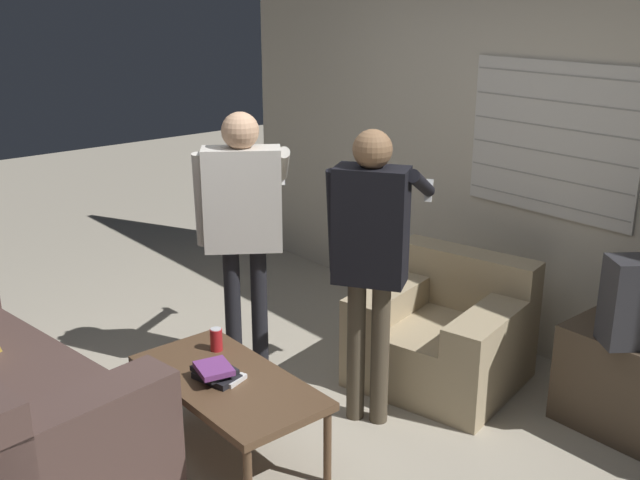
{
  "coord_description": "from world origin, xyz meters",
  "views": [
    {
      "loc": [
        2.91,
        -1.97,
        2.28
      ],
      "look_at": [
        -0.03,
        0.5,
        1.0
      ],
      "focal_mm": 42.0,
      "sensor_mm": 36.0,
      "label": 1
    }
  ],
  "objects_px": {
    "armchair_beige": "(444,334)",
    "spare_remote": "(236,381)",
    "person_left_standing": "(243,212)",
    "book_stack": "(215,372)",
    "coffee_table": "(228,386)",
    "person_right_standing": "(371,245)",
    "soda_can": "(216,339)"
  },
  "relations": [
    {
      "from": "person_left_standing",
      "to": "soda_can",
      "type": "xyz_separation_m",
      "value": [
        0.4,
        -0.47,
        -0.53
      ]
    },
    {
      "from": "person_right_standing",
      "to": "armchair_beige",
      "type": "bearing_deg",
      "value": 60.02
    },
    {
      "from": "coffee_table",
      "to": "person_right_standing",
      "type": "relative_size",
      "value": 0.66
    },
    {
      "from": "spare_remote",
      "to": "soda_can",
      "type": "bearing_deg",
      "value": 143.41
    },
    {
      "from": "armchair_beige",
      "to": "coffee_table",
      "type": "height_order",
      "value": "armchair_beige"
    },
    {
      "from": "person_left_standing",
      "to": "book_stack",
      "type": "relative_size",
      "value": 6.63
    },
    {
      "from": "person_left_standing",
      "to": "book_stack",
      "type": "height_order",
      "value": "person_left_standing"
    },
    {
      "from": "coffee_table",
      "to": "book_stack",
      "type": "relative_size",
      "value": 4.37
    },
    {
      "from": "person_left_standing",
      "to": "coffee_table",
      "type": "bearing_deg",
      "value": -95.21
    },
    {
      "from": "person_left_standing",
      "to": "soda_can",
      "type": "height_order",
      "value": "person_left_standing"
    },
    {
      "from": "soda_can",
      "to": "spare_remote",
      "type": "relative_size",
      "value": 0.93
    },
    {
      "from": "coffee_table",
      "to": "person_left_standing",
      "type": "distance_m",
      "value": 1.12
    },
    {
      "from": "coffee_table",
      "to": "spare_remote",
      "type": "bearing_deg",
      "value": 7.13
    },
    {
      "from": "soda_can",
      "to": "book_stack",
      "type": "bearing_deg",
      "value": -33.71
    },
    {
      "from": "armchair_beige",
      "to": "person_right_standing",
      "type": "relative_size",
      "value": 0.65
    },
    {
      "from": "coffee_table",
      "to": "person_right_standing",
      "type": "distance_m",
      "value": 1.02
    },
    {
      "from": "book_stack",
      "to": "soda_can",
      "type": "relative_size",
      "value": 1.95
    },
    {
      "from": "spare_remote",
      "to": "book_stack",
      "type": "bearing_deg",
      "value": -164.89
    },
    {
      "from": "coffee_table",
      "to": "soda_can",
      "type": "bearing_deg",
      "value": 156.77
    },
    {
      "from": "coffee_table",
      "to": "book_stack",
      "type": "bearing_deg",
      "value": -117.42
    },
    {
      "from": "person_right_standing",
      "to": "spare_remote",
      "type": "height_order",
      "value": "person_right_standing"
    },
    {
      "from": "person_left_standing",
      "to": "person_right_standing",
      "type": "height_order",
      "value": "same"
    },
    {
      "from": "person_left_standing",
      "to": "spare_remote",
      "type": "xyz_separation_m",
      "value": [
        0.76,
        -0.59,
        -0.58
      ]
    },
    {
      "from": "coffee_table",
      "to": "soda_can",
      "type": "xyz_separation_m",
      "value": [
        -0.3,
        0.13,
        0.1
      ]
    },
    {
      "from": "armchair_beige",
      "to": "spare_remote",
      "type": "relative_size",
      "value": 7.84
    },
    {
      "from": "person_left_standing",
      "to": "armchair_beige",
      "type": "bearing_deg",
      "value": -9.5
    },
    {
      "from": "armchair_beige",
      "to": "person_right_standing",
      "type": "bearing_deg",
      "value": 79.97
    },
    {
      "from": "book_stack",
      "to": "soda_can",
      "type": "height_order",
      "value": "soda_can"
    },
    {
      "from": "person_left_standing",
      "to": "person_right_standing",
      "type": "relative_size",
      "value": 1.0
    },
    {
      "from": "book_stack",
      "to": "soda_can",
      "type": "xyz_separation_m",
      "value": [
        -0.27,
        0.18,
        0.02
      ]
    },
    {
      "from": "person_right_standing",
      "to": "soda_can",
      "type": "distance_m",
      "value": 0.97
    },
    {
      "from": "person_left_standing",
      "to": "person_right_standing",
      "type": "bearing_deg",
      "value": -42.57
    }
  ]
}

